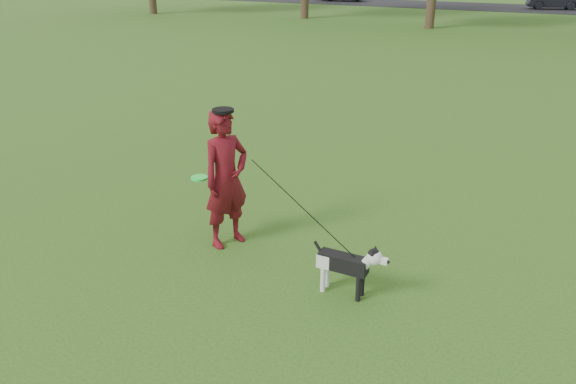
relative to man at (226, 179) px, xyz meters
The scene contains 6 objects.
ground 1.24m from the man, 45.73° to the right, with size 120.00×120.00×0.00m, color #285116.
road 39.44m from the man, 89.18° to the left, with size 120.00×7.00×0.02m, color black.
man is the anchor object (origin of this frame).
dog 2.06m from the man, 13.44° to the right, with size 0.92×0.18×0.70m.
car_mid 39.46m from the man, 87.57° to the left, with size 1.24×3.54×1.17m, color black.
man_held_items 1.27m from the man, 11.85° to the right, with size 2.57×0.60×1.42m.
Camera 1 is at (3.29, -5.17, 3.70)m, focal length 35.00 mm.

